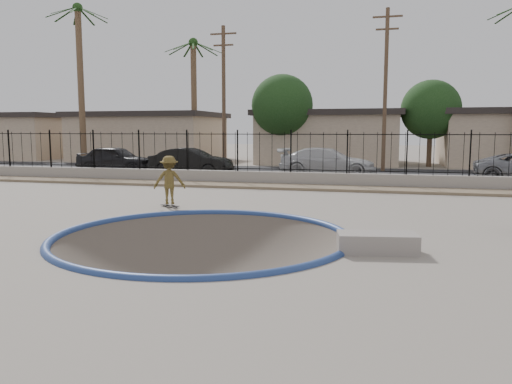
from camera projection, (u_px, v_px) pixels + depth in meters
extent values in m
cube|color=gray|center=(297.00, 204.00, 24.34)|extent=(120.00, 120.00, 2.20)
torus|color=navy|center=(202.00, 237.00, 11.72)|extent=(7.04, 7.04, 0.20)
cube|color=#907E5E|center=(286.00, 187.00, 21.51)|extent=(42.00, 1.60, 0.11)
cube|color=gray|center=(291.00, 179.00, 22.54)|extent=(42.00, 0.45, 0.60)
cube|color=black|center=(291.00, 169.00, 22.48)|extent=(40.00, 0.04, 0.03)
cube|color=black|center=(291.00, 134.00, 22.29)|extent=(40.00, 0.04, 0.04)
cube|color=black|center=(312.00, 173.00, 29.01)|extent=(90.00, 8.00, 0.04)
cube|color=tan|center=(18.00, 138.00, 44.87)|extent=(10.00, 8.00, 3.50)
cube|color=#2C2623|center=(16.00, 116.00, 44.63)|extent=(10.60, 8.60, 0.40)
cube|color=tan|center=(150.00, 139.00, 41.64)|extent=(11.00, 8.00, 3.50)
cube|color=#2C2623|center=(149.00, 115.00, 41.40)|extent=(11.60, 8.60, 0.40)
cube|color=tan|center=(330.00, 140.00, 37.92)|extent=(10.00, 8.00, 3.50)
cube|color=#2C2623|center=(330.00, 114.00, 37.67)|extent=(10.60, 8.60, 0.40)
cylinder|color=brown|center=(81.00, 87.00, 35.43)|extent=(0.44, 0.44, 11.00)
sphere|color=#1F4116|center=(78.00, 8.00, 34.75)|extent=(0.70, 0.70, 0.70)
cylinder|color=brown|center=(194.00, 103.00, 37.66)|extent=(0.44, 0.44, 9.00)
sphere|color=#1F4116|center=(193.00, 42.00, 37.11)|extent=(0.70, 0.70, 0.70)
cylinder|color=#473323|center=(224.00, 98.00, 31.86)|extent=(0.24, 0.24, 9.00)
cube|color=#473323|center=(223.00, 34.00, 31.36)|extent=(1.70, 0.10, 0.10)
cube|color=#473323|center=(223.00, 45.00, 31.45)|extent=(1.30, 0.10, 0.10)
cylinder|color=#473323|center=(385.00, 91.00, 29.35)|extent=(0.24, 0.24, 9.50)
cube|color=#473323|center=(388.00, 17.00, 28.82)|extent=(1.70, 0.10, 0.10)
cube|color=#473323|center=(387.00, 29.00, 28.90)|extent=(1.30, 0.10, 0.10)
cylinder|color=#473323|center=(282.00, 144.00, 35.33)|extent=(0.34, 0.34, 3.00)
sphere|color=#143311|center=(282.00, 105.00, 35.00)|extent=(4.32, 4.32, 4.32)
cylinder|color=#473323|center=(429.00, 146.00, 33.82)|extent=(0.34, 0.34, 2.75)
sphere|color=#143311|center=(431.00, 109.00, 33.51)|extent=(3.96, 3.96, 3.96)
imported|color=olive|center=(169.00, 183.00, 16.12)|extent=(1.15, 0.88, 1.57)
cube|color=black|center=(170.00, 205.00, 16.21)|extent=(0.73, 0.44, 0.02)
cylinder|color=silver|center=(163.00, 206.00, 16.30)|extent=(0.05, 0.04, 0.05)
cylinder|color=silver|center=(166.00, 206.00, 16.41)|extent=(0.05, 0.04, 0.05)
cylinder|color=silver|center=(174.00, 207.00, 16.01)|extent=(0.05, 0.04, 0.05)
cylinder|color=silver|center=(177.00, 207.00, 16.12)|extent=(0.05, 0.04, 0.05)
cube|color=gray|center=(377.00, 243.00, 10.22)|extent=(1.70, 0.96, 0.40)
imported|color=black|center=(116.00, 159.00, 28.90)|extent=(4.54, 1.87, 1.54)
imported|color=black|center=(191.00, 162.00, 26.96)|extent=(4.49, 1.63, 1.47)
imported|color=silver|center=(328.00, 162.00, 26.71)|extent=(5.22, 2.24, 1.50)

